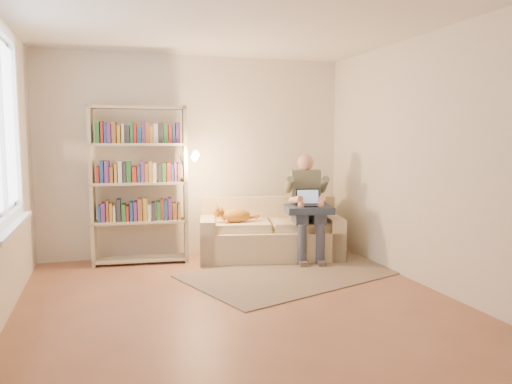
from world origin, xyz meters
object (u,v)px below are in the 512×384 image
object	(u,v)px
sofa	(270,236)
cat	(237,215)
bookshelf	(140,177)
laptop	(306,201)
person	(307,201)

from	to	relation	value
sofa	cat	xyz separation A→B (m)	(-0.45, -0.02, 0.30)
sofa	bookshelf	bearing A→B (deg)	-173.69
cat	laptop	world-z (taller)	laptop
cat	sofa	bearing A→B (deg)	14.79
person	cat	world-z (taller)	person
sofa	laptop	distance (m)	0.69
cat	bookshelf	world-z (taller)	bookshelf
cat	laptop	distance (m)	0.88
cat	bookshelf	xyz separation A→B (m)	(-1.17, 0.18, 0.49)
laptop	sofa	bearing A→B (deg)	148.12
sofa	person	world-z (taller)	person
laptop	bookshelf	bearing A→B (deg)	177.69
sofa	cat	distance (m)	0.54
sofa	cat	world-z (taller)	sofa
sofa	cat	size ratio (longest dim) A/B	3.29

